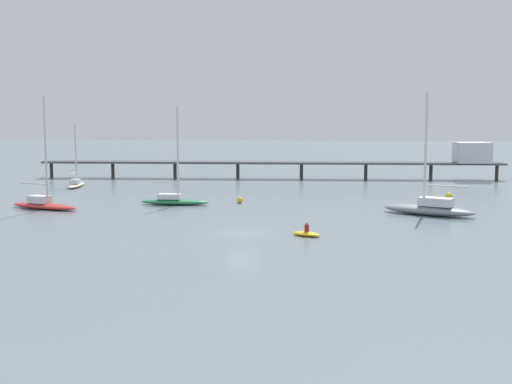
{
  "coord_description": "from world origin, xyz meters",
  "views": [
    {
      "loc": [
        4.59,
        -50.46,
        9.39
      ],
      "look_at": [
        0.0,
        16.0,
        1.5
      ],
      "focal_mm": 44.86,
      "sensor_mm": 36.0,
      "label": 1
    }
  ],
  "objects_px": {
    "sailboat_gray": "(430,207)",
    "dinghy_yellow": "(307,233)",
    "sailboat_green": "(174,199)",
    "sailboat_red": "(44,202)",
    "mooring_buoy_outer": "(449,196)",
    "sailboat_cream": "(76,183)",
    "mooring_buoy_inner": "(240,200)",
    "pier": "(367,158)"
  },
  "relations": [
    {
      "from": "sailboat_gray",
      "to": "mooring_buoy_outer",
      "type": "distance_m",
      "value": 12.79
    },
    {
      "from": "mooring_buoy_inner",
      "to": "sailboat_cream",
      "type": "bearing_deg",
      "value": 148.51
    },
    {
      "from": "sailboat_green",
      "to": "sailboat_red",
      "type": "bearing_deg",
      "value": -162.5
    },
    {
      "from": "sailboat_red",
      "to": "sailboat_gray",
      "type": "bearing_deg",
      "value": -2.1
    },
    {
      "from": "sailboat_red",
      "to": "mooring_buoy_inner",
      "type": "height_order",
      "value": "sailboat_red"
    },
    {
      "from": "sailboat_red",
      "to": "mooring_buoy_inner",
      "type": "bearing_deg",
      "value": 16.49
    },
    {
      "from": "pier",
      "to": "sailboat_red",
      "type": "relative_size",
      "value": 6.1
    },
    {
      "from": "sailboat_green",
      "to": "sailboat_cream",
      "type": "relative_size",
      "value": 1.22
    },
    {
      "from": "sailboat_green",
      "to": "mooring_buoy_outer",
      "type": "height_order",
      "value": "sailboat_green"
    },
    {
      "from": "sailboat_red",
      "to": "sailboat_cream",
      "type": "height_order",
      "value": "sailboat_red"
    },
    {
      "from": "sailboat_gray",
      "to": "pier",
      "type": "bearing_deg",
      "value": 93.91
    },
    {
      "from": "sailboat_red",
      "to": "mooring_buoy_inner",
      "type": "relative_size",
      "value": 16.82
    },
    {
      "from": "pier",
      "to": "mooring_buoy_outer",
      "type": "distance_m",
      "value": 24.02
    },
    {
      "from": "dinghy_yellow",
      "to": "sailboat_red",
      "type": "bearing_deg",
      "value": 153.81
    },
    {
      "from": "mooring_buoy_inner",
      "to": "sailboat_gray",
      "type": "bearing_deg",
      "value": -20.85
    },
    {
      "from": "pier",
      "to": "sailboat_green",
      "type": "xyz_separation_m",
      "value": [
        -23.43,
        -29.36,
        -2.58
      ]
    },
    {
      "from": "mooring_buoy_outer",
      "to": "sailboat_gray",
      "type": "bearing_deg",
      "value": -110.83
    },
    {
      "from": "sailboat_gray",
      "to": "mooring_buoy_inner",
      "type": "height_order",
      "value": "sailboat_gray"
    },
    {
      "from": "pier",
      "to": "mooring_buoy_outer",
      "type": "relative_size",
      "value": 87.81
    },
    {
      "from": "sailboat_gray",
      "to": "sailboat_red",
      "type": "distance_m",
      "value": 38.54
    },
    {
      "from": "pier",
      "to": "sailboat_gray",
      "type": "relative_size",
      "value": 5.97
    },
    {
      "from": "mooring_buoy_inner",
      "to": "mooring_buoy_outer",
      "type": "bearing_deg",
      "value": 11.4
    },
    {
      "from": "sailboat_cream",
      "to": "dinghy_yellow",
      "type": "distance_m",
      "value": 45.08
    },
    {
      "from": "sailboat_gray",
      "to": "sailboat_green",
      "type": "xyz_separation_m",
      "value": [
        -25.81,
        5.42,
        -0.11
      ]
    },
    {
      "from": "sailboat_cream",
      "to": "sailboat_gray",
      "type": "bearing_deg",
      "value": -26.97
    },
    {
      "from": "sailboat_red",
      "to": "sailboat_cream",
      "type": "xyz_separation_m",
      "value": [
        -3.8,
        20.12,
        -0.11
      ]
    },
    {
      "from": "sailboat_gray",
      "to": "dinghy_yellow",
      "type": "distance_m",
      "value": 16.66
    },
    {
      "from": "sailboat_gray",
      "to": "dinghy_yellow",
      "type": "xyz_separation_m",
      "value": [
        -11.85,
        -11.7,
        -0.52
      ]
    },
    {
      "from": "pier",
      "to": "dinghy_yellow",
      "type": "bearing_deg",
      "value": -101.51
    },
    {
      "from": "dinghy_yellow",
      "to": "sailboat_green",
      "type": "bearing_deg",
      "value": 129.21
    },
    {
      "from": "pier",
      "to": "sailboat_cream",
      "type": "xyz_separation_m",
      "value": [
        -39.93,
        -13.25,
        -2.64
      ]
    },
    {
      "from": "mooring_buoy_inner",
      "to": "sailboat_red",
      "type": "bearing_deg",
      "value": -163.51
    },
    {
      "from": "sailboat_red",
      "to": "mooring_buoy_outer",
      "type": "relative_size",
      "value": 14.4
    },
    {
      "from": "sailboat_red",
      "to": "mooring_buoy_inner",
      "type": "xyz_separation_m",
      "value": [
        19.58,
        5.8,
        -0.35
      ]
    },
    {
      "from": "sailboat_green",
      "to": "mooring_buoy_inner",
      "type": "relative_size",
      "value": 15.37
    },
    {
      "from": "sailboat_red",
      "to": "sailboat_green",
      "type": "bearing_deg",
      "value": 17.5
    },
    {
      "from": "sailboat_gray",
      "to": "dinghy_yellow",
      "type": "height_order",
      "value": "sailboat_gray"
    },
    {
      "from": "mooring_buoy_inner",
      "to": "mooring_buoy_outer",
      "type": "height_order",
      "value": "mooring_buoy_outer"
    },
    {
      "from": "sailboat_green",
      "to": "mooring_buoy_outer",
      "type": "xyz_separation_m",
      "value": [
        30.36,
        6.53,
        -0.23
      ]
    },
    {
      "from": "sailboat_green",
      "to": "sailboat_cream",
      "type": "bearing_deg",
      "value": 135.68
    },
    {
      "from": "sailboat_green",
      "to": "mooring_buoy_outer",
      "type": "distance_m",
      "value": 31.05
    },
    {
      "from": "dinghy_yellow",
      "to": "mooring_buoy_outer",
      "type": "xyz_separation_m",
      "value": [
        16.39,
        23.65,
        0.18
      ]
    }
  ]
}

